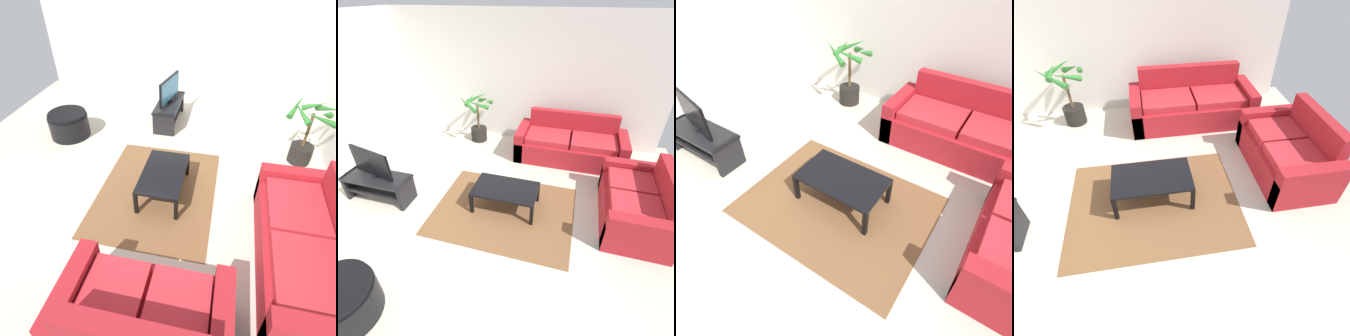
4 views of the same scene
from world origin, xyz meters
TOP-DOWN VIEW (x-y plane):
  - ground_plane at (0.00, 0.00)m, footprint 6.60×6.60m
  - wall_back at (0.00, 3.00)m, footprint 6.00×0.06m
  - couch_main at (1.19, 2.28)m, footprint 2.16×0.90m
  - couch_loveseat at (2.28, 0.74)m, footprint 0.90×1.54m
  - tv_stand at (-1.77, 0.12)m, footprint 1.10×0.45m
  - tv at (-1.77, 0.12)m, footprint 0.81×0.21m
  - coffee_table at (0.32, 0.48)m, footprint 1.01×0.60m
  - area_rug at (0.32, 0.38)m, footprint 2.20×1.70m
  - potted_palm at (-0.91, 2.54)m, footprint 0.74×0.77m
  - ottoman at (-0.87, -1.63)m, footprint 0.73×0.73m

SIDE VIEW (x-z plane):
  - ground_plane at x=0.00m, z-range 0.00..0.00m
  - area_rug at x=0.32m, z-range 0.00..0.01m
  - ottoman at x=-0.87m, z-range 0.00..0.47m
  - tv_stand at x=-1.77m, z-range 0.07..0.51m
  - couch_loveseat at x=2.28m, z-range -0.15..0.75m
  - couch_main at x=1.19m, z-range -0.15..0.75m
  - coffee_table at x=0.32m, z-range 0.15..0.53m
  - potted_palm at x=-0.91m, z-range -0.08..1.02m
  - tv at x=-1.77m, z-range 0.46..0.96m
  - wall_back at x=0.00m, z-range 0.00..2.70m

